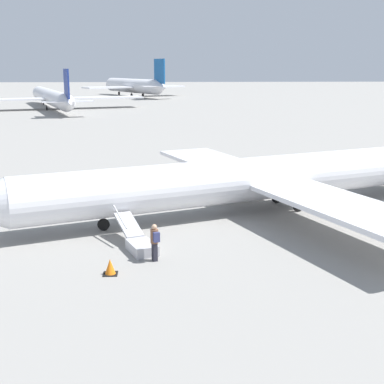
{
  "coord_description": "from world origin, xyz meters",
  "views": [
    {
      "loc": [
        5.38,
        31.29,
        8.62
      ],
      "look_at": [
        3.62,
        2.29,
        1.84
      ],
      "focal_mm": 50.0,
      "sensor_mm": 36.0,
      "label": 1
    }
  ],
  "objects_px": {
    "airplane_main": "(264,178)",
    "passenger": "(155,240)",
    "boarding_stairs": "(139,243)",
    "airplane_far_right": "(51,97)",
    "airplane_far_center": "(134,86)"
  },
  "relations": [
    {
      "from": "airplane_main",
      "to": "airplane_far_right",
      "type": "xyz_separation_m",
      "value": [
        29.16,
        -84.77,
        0.43
      ]
    },
    {
      "from": "airplane_far_right",
      "to": "boarding_stairs",
      "type": "bearing_deg",
      "value": 174.96
    },
    {
      "from": "passenger",
      "to": "airplane_far_right",
      "type": "bearing_deg",
      "value": -7.51
    },
    {
      "from": "airplane_far_right",
      "to": "passenger",
      "type": "height_order",
      "value": "airplane_far_right"
    },
    {
      "from": "airplane_far_center",
      "to": "airplane_far_right",
      "type": "height_order",
      "value": "airplane_far_center"
    },
    {
      "from": "airplane_far_center",
      "to": "boarding_stairs",
      "type": "bearing_deg",
      "value": 155.12
    },
    {
      "from": "airplane_main",
      "to": "passenger",
      "type": "xyz_separation_m",
      "value": [
        6.6,
        8.54,
        -1.06
      ]
    },
    {
      "from": "airplane_main",
      "to": "airplane_far_center",
      "type": "relative_size",
      "value": 0.84
    },
    {
      "from": "boarding_stairs",
      "to": "passenger",
      "type": "distance_m",
      "value": 1.85
    },
    {
      "from": "airplane_main",
      "to": "airplane_far_center",
      "type": "xyz_separation_m",
      "value": [
        13.85,
        -133.25,
        1.21
      ]
    },
    {
      "from": "boarding_stairs",
      "to": "airplane_far_center",
      "type": "bearing_deg",
      "value": -18.46
    },
    {
      "from": "airplane_main",
      "to": "airplane_far_center",
      "type": "bearing_deg",
      "value": -105.17
    },
    {
      "from": "airplane_far_center",
      "to": "airplane_far_right",
      "type": "distance_m",
      "value": 50.84
    },
    {
      "from": "passenger",
      "to": "boarding_stairs",
      "type": "bearing_deg",
      "value": 5.34
    },
    {
      "from": "airplane_main",
      "to": "airplane_far_center",
      "type": "height_order",
      "value": "airplane_far_center"
    }
  ]
}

